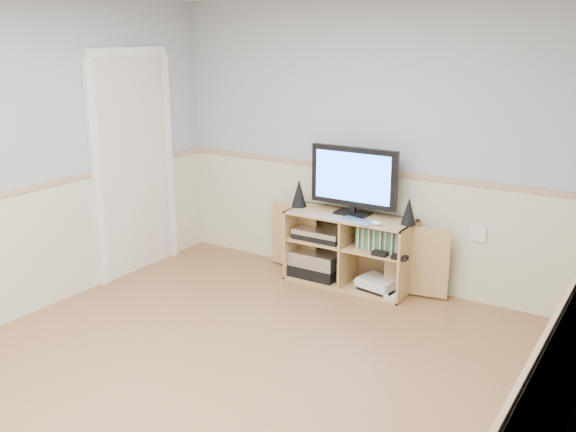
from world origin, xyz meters
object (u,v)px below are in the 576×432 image
(media_cabinet, at_px, (352,248))
(monitor, at_px, (353,179))
(keyboard, at_px, (357,221))
(game_consoles, at_px, (377,284))

(media_cabinet, height_order, monitor, monitor)
(media_cabinet, bearing_deg, keyboard, -54.56)
(media_cabinet, height_order, game_consoles, media_cabinet)
(keyboard, relative_size, game_consoles, 0.69)
(monitor, bearing_deg, keyboard, -53.95)
(monitor, xyz_separation_m, game_consoles, (0.29, -0.06, -0.90))
(media_cabinet, xyz_separation_m, monitor, (0.00, -0.00, 0.64))
(media_cabinet, relative_size, game_consoles, 3.86)
(game_consoles, bearing_deg, media_cabinet, 167.54)
(game_consoles, bearing_deg, keyboard, -140.99)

